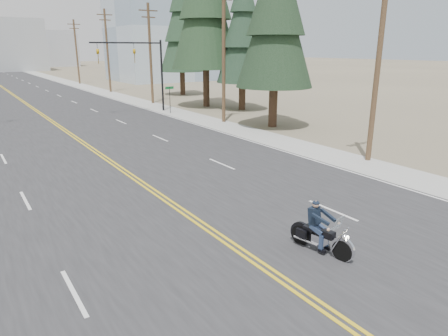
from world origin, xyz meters
name	(u,v)px	position (x,y,z in m)	size (l,w,h in m)	color
ground_plane	(319,306)	(0.00, 0.00, 0.00)	(400.00, 400.00, 0.00)	#776D56
road	(2,87)	(0.00, 70.00, 0.01)	(20.00, 200.00, 0.01)	#303033
sidewalk_right	(74,84)	(11.50, 70.00, 0.01)	(3.00, 200.00, 0.01)	#A5A5A0
traffic_mast_right	(142,62)	(8.98, 32.00, 4.94)	(7.10, 0.26, 7.00)	black
street_sign	(170,95)	(10.80, 30.00, 1.80)	(0.90, 0.06, 2.62)	black
utility_pole_a	(379,58)	(12.50, 8.00, 5.73)	(2.20, 0.30, 11.00)	brown
utility_pole_b	(224,51)	(12.50, 23.00, 5.98)	(2.20, 0.30, 11.50)	brown
utility_pole_c	(150,53)	(12.50, 38.00, 5.73)	(2.20, 0.30, 11.00)	brown
utility_pole_d	(107,50)	(12.50, 53.00, 5.98)	(2.20, 0.30, 11.50)	brown
utility_pole_e	(77,51)	(12.50, 70.00, 5.73)	(2.20, 0.30, 11.00)	brown
glass_building	(174,28)	(32.00, 70.00, 10.00)	(24.00, 16.00, 20.00)	#9EB5CC
haze_bldg_b	(8,45)	(8.00, 125.00, 7.00)	(18.00, 14.00, 14.00)	#ADB2B7
haze_bldg_c	(136,38)	(40.00, 110.00, 9.00)	(16.00, 12.00, 18.00)	#B7BCC6
haze_bldg_e	(53,49)	(25.00, 150.00, 6.00)	(14.00, 14.00, 12.00)	#B7BCC6
motorcyclist	(322,228)	(2.11, 1.94, 0.83)	(0.91, 2.13, 1.66)	black
conifer_near	(276,7)	(14.69, 19.03, 9.24)	(6.08, 6.08, 16.10)	#382619
conifer_mid	(243,28)	(18.21, 28.06, 8.11)	(5.30, 5.30, 14.13)	#382619
conifer_far	(181,26)	(19.69, 43.96, 9.07)	(5.90, 5.90, 15.81)	#382619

